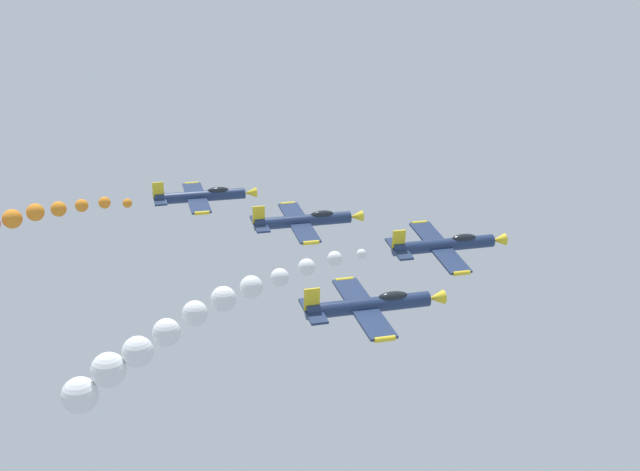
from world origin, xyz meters
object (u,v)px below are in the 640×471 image
Objects in this scene: airplane_left_outer at (202,196)px; airplane_left_inner at (305,220)px; airplane_right_inner at (371,305)px; airplane_lead at (446,245)px.

airplane_left_inner is at bearing 40.14° from airplane_left_outer.
airplane_left_inner is 12.73m from airplane_left_outer.
airplane_left_outer reaches higher than airplane_right_inner.
airplane_left_outer is at bearing -139.86° from airplane_left_inner.
airplane_lead is 13.36m from airplane_left_inner.
airplane_right_inner is at bearing -45.77° from airplane_lead.
airplane_left_outer is (-28.10, -8.43, 0.66)m from airplane_right_inner.
airplane_left_inner reaches higher than airplane_right_inner.
airplane_lead is 1.00× the size of airplane_left_inner.
airplane_lead reaches higher than airplane_right_inner.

